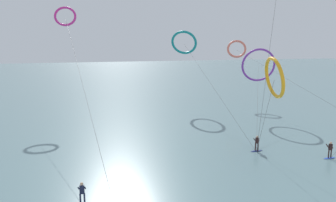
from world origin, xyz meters
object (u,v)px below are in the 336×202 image
object	(u,v)px
surfer_crimson	(82,195)
kite_coral	(237,49)
surfer_navy	(257,144)
kite_violet	(258,65)
kite_teal	(184,43)
surfer_cobalt	(330,151)
kite_amber	(274,78)
kite_magenta	(65,16)

from	to	relation	value
surfer_crimson	kite_coral	world-z (taller)	kite_coral
surfer_navy	kite_violet	size ratio (longest dim) A/B	0.10
kite_teal	kite_violet	xyz separation A→B (m)	(7.47, -12.69, -3.49)
surfer_navy	surfer_crimson	size ratio (longest dim) A/B	1.00
surfer_crimson	surfer_cobalt	bearing A→B (deg)	13.38
kite_violet	kite_amber	distance (m)	21.50
surfer_cobalt	kite_teal	world-z (taller)	kite_teal
surfer_crimson	kite_coral	xyz separation A→B (m)	(31.74, 34.13, 9.53)
kite_amber	surfer_cobalt	bearing A→B (deg)	-79.39
kite_teal	kite_coral	bearing A→B (deg)	-145.52
kite_teal	kite_coral	size ratio (longest dim) A/B	0.71
kite_teal	kite_amber	size ratio (longest dim) A/B	2.95
kite_coral	kite_magenta	xyz separation A→B (m)	(-31.77, 1.66, 5.48)
kite_teal	kite_magenta	size ratio (longest dim) A/B	0.67
surfer_cobalt	kite_violet	xyz separation A→B (m)	(4.10, 18.96, 7.25)
surfer_navy	kite_magenta	bearing A→B (deg)	173.96
surfer_cobalt	kite_coral	size ratio (longest dim) A/B	0.04
surfer_crimson	kite_magenta	distance (m)	38.81
surfer_cobalt	kite_amber	distance (m)	10.04
surfer_navy	surfer_cobalt	distance (m)	6.98
surfer_crimson	kite_teal	distance (m)	40.80
surfer_crimson	kite_teal	bearing A→B (deg)	67.33
surfer_crimson	kite_violet	distance (m)	35.65
surfer_navy	kite_coral	xyz separation A→B (m)	(13.58, 28.06, 9.53)
surfer_navy	kite_teal	bearing A→B (deg)	137.72
kite_teal	surfer_crimson	bearing A→B (deg)	90.67
kite_coral	kite_amber	xyz separation A→B (m)	(-14.64, -31.76, -2.08)
surfer_cobalt	surfer_crimson	bearing A→B (deg)	10.20
kite_teal	kite_violet	distance (m)	15.13
surfer_navy	kite_coral	world-z (taller)	kite_coral
surfer_crimson	kite_amber	world-z (taller)	kite_amber
kite_coral	kite_violet	size ratio (longest dim) A/B	2.58
surfer_cobalt	kite_teal	distance (m)	33.60
surfer_crimson	kite_coral	size ratio (longest dim) A/B	0.04
surfer_crimson	kite_coral	bearing A→B (deg)	55.71
surfer_cobalt	kite_coral	bearing A→B (deg)	-98.38
surfer_crimson	kite_magenta	bearing A→B (deg)	98.69
surfer_cobalt	kite_coral	xyz separation A→B (m)	(7.92, 32.15, 9.53)
kite_magenta	kite_amber	size ratio (longest dim) A/B	4.43
kite_teal	kite_coral	xyz separation A→B (m)	(11.28, 0.49, -1.21)
surfer_cobalt	kite_magenta	bearing A→B (deg)	-49.34
kite_coral	surfer_cobalt	bearing A→B (deg)	-76.03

